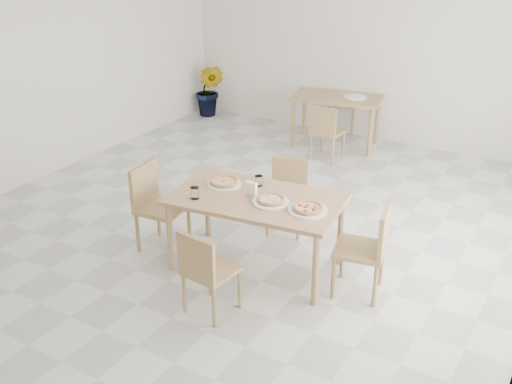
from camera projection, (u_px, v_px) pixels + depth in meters
The scene contains 21 objects.
main_table at pixel (256, 205), 5.58m from camera, with size 1.69×1.10×0.75m.
chair_south at pixel (205, 268), 4.97m from camera, with size 0.43×0.43×0.79m.
chair_north at pixel (288, 190), 6.40m from camera, with size 0.48×0.48×0.79m.
chair_west at pixel (155, 201), 6.02m from camera, with size 0.48×0.48×0.89m.
chair_east at pixel (370, 245), 5.24m from camera, with size 0.51×0.51×0.87m.
plate_margherita at pixel (224, 184), 5.81m from camera, with size 0.34×0.34×0.02m, color white.
plate_mushroom at pixel (271, 202), 5.43m from camera, with size 0.34×0.34×0.02m, color white.
plate_pepperoni at pixel (308, 210), 5.28m from camera, with size 0.35×0.35×0.02m, color white.
pizza_margherita at pixel (224, 182), 5.80m from camera, with size 0.33×0.33×0.03m.
pizza_mushroom at pixel (271, 200), 5.43m from camera, with size 0.28×0.28×0.03m.
pizza_pepperoni at pixel (308, 208), 5.27m from camera, with size 0.29×0.29×0.03m.
tumbler_a at pixel (195, 193), 5.50m from camera, with size 0.08×0.08×0.11m, color white.
tumbler_b at pixel (259, 181), 5.76m from camera, with size 0.08×0.08×0.10m, color white.
napkin_holder at pixel (251, 189), 5.56m from camera, with size 0.12×0.06×0.13m.
fork_a at pixel (191, 190), 5.68m from camera, with size 0.02×0.20×0.01m, color silver.
fork_b at pixel (249, 188), 5.73m from camera, with size 0.01×0.18×0.01m, color silver.
second_table at pixel (337, 103), 8.73m from camera, with size 1.39×0.96×0.75m.
chair_back_s at pixel (326, 129), 8.22m from camera, with size 0.41×0.41×0.80m.
chair_back_n at pixel (348, 97), 9.40m from camera, with size 0.48×0.48×0.93m.
plate_empty at pixel (355, 97), 8.62m from camera, with size 0.32×0.32×0.02m, color white.
potted_plant at pixel (210, 90), 10.16m from camera, with size 0.49×0.39×0.89m, color #26651E.
Camera 1 is at (3.16, -4.97, 3.11)m, focal length 42.00 mm.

